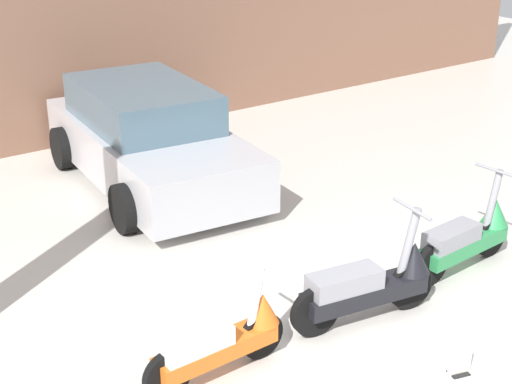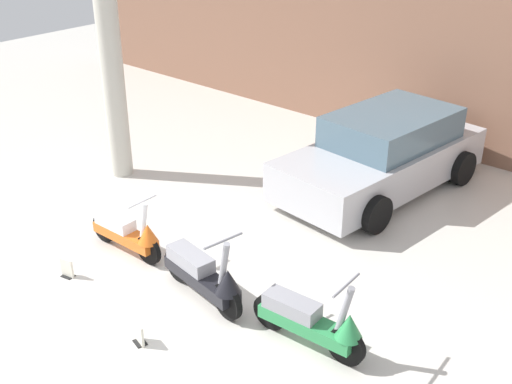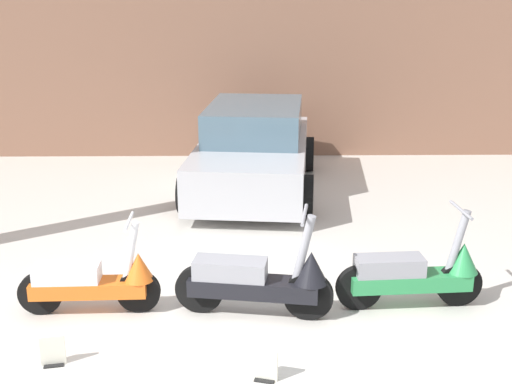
{
  "view_description": "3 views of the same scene",
  "coord_description": "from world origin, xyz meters",
  "px_view_note": "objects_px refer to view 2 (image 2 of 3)",
  "views": [
    {
      "loc": [
        -4.26,
        -3.55,
        3.88
      ],
      "look_at": [
        0.11,
        2.53,
        0.74
      ],
      "focal_mm": 55.0,
      "sensor_mm": 36.0,
      "label": 1
    },
    {
      "loc": [
        4.94,
        -3.59,
        4.76
      ],
      "look_at": [
        -0.3,
        2.45,
        0.73
      ],
      "focal_mm": 45.0,
      "sensor_mm": 36.0,
      "label": 2
    },
    {
      "loc": [
        0.1,
        -4.57,
        2.94
      ],
      "look_at": [
        0.21,
        2.88,
        0.61
      ],
      "focal_mm": 45.0,
      "sensor_mm": 36.0,
      "label": 3
    }
  ],
  "objects_px": {
    "scooter_front_right": "(204,275)",
    "scooter_front_center": "(312,321)",
    "placard_near_right_scooter": "(139,335)",
    "scooter_front_left": "(128,232)",
    "car_rear_left": "(383,154)",
    "support_column_side": "(111,60)",
    "placard_near_left_scooter": "(67,269)"
  },
  "relations": [
    {
      "from": "scooter_front_left",
      "to": "car_rear_left",
      "type": "height_order",
      "value": "car_rear_left"
    },
    {
      "from": "car_rear_left",
      "to": "support_column_side",
      "type": "distance_m",
      "value": 4.68
    },
    {
      "from": "scooter_front_center",
      "to": "scooter_front_left",
      "type": "bearing_deg",
      "value": 177.54
    },
    {
      "from": "scooter_front_center",
      "to": "support_column_side",
      "type": "xyz_separation_m",
      "value": [
        -5.24,
        1.53,
        1.66
      ]
    },
    {
      "from": "placard_near_right_scooter",
      "to": "support_column_side",
      "type": "bearing_deg",
      "value": 143.87
    },
    {
      "from": "scooter_front_center",
      "to": "support_column_side",
      "type": "distance_m",
      "value": 5.71
    },
    {
      "from": "scooter_front_left",
      "to": "scooter_front_right",
      "type": "distance_m",
      "value": 1.57
    },
    {
      "from": "placard_near_right_scooter",
      "to": "support_column_side",
      "type": "height_order",
      "value": "support_column_side"
    },
    {
      "from": "scooter_front_left",
      "to": "car_rear_left",
      "type": "distance_m",
      "value": 4.35
    },
    {
      "from": "car_rear_left",
      "to": "scooter_front_left",
      "type": "bearing_deg",
      "value": -15.04
    },
    {
      "from": "scooter_front_right",
      "to": "scooter_front_center",
      "type": "distance_m",
      "value": 1.52
    },
    {
      "from": "scooter_front_left",
      "to": "placard_near_left_scooter",
      "type": "relative_size",
      "value": 5.17
    },
    {
      "from": "scooter_front_right",
      "to": "scooter_front_center",
      "type": "relative_size",
      "value": 1.04
    },
    {
      "from": "scooter_front_right",
      "to": "support_column_side",
      "type": "distance_m",
      "value": 4.42
    },
    {
      "from": "scooter_front_center",
      "to": "placard_near_right_scooter",
      "type": "bearing_deg",
      "value": -144.7
    },
    {
      "from": "scooter_front_left",
      "to": "car_rear_left",
      "type": "xyz_separation_m",
      "value": [
        1.55,
        4.06,
        0.29
      ]
    },
    {
      "from": "car_rear_left",
      "to": "support_column_side",
      "type": "bearing_deg",
      "value": -50.68
    },
    {
      "from": "scooter_front_right",
      "to": "placard_near_right_scooter",
      "type": "relative_size",
      "value": 5.76
    },
    {
      "from": "scooter_front_right",
      "to": "placard_near_left_scooter",
      "type": "relative_size",
      "value": 5.76
    },
    {
      "from": "scooter_front_right",
      "to": "placard_near_right_scooter",
      "type": "xyz_separation_m",
      "value": [
        0.02,
        -1.06,
        -0.26
      ]
    },
    {
      "from": "car_rear_left",
      "to": "placard_near_right_scooter",
      "type": "bearing_deg",
      "value": 6.21
    },
    {
      "from": "scooter_front_left",
      "to": "scooter_front_right",
      "type": "xyz_separation_m",
      "value": [
        1.56,
        -0.08,
        0.04
      ]
    },
    {
      "from": "car_rear_left",
      "to": "support_column_side",
      "type": "height_order",
      "value": "support_column_side"
    },
    {
      "from": "placard_near_left_scooter",
      "to": "car_rear_left",
      "type": "bearing_deg",
      "value": 70.93
    },
    {
      "from": "scooter_front_center",
      "to": "placard_near_left_scooter",
      "type": "bearing_deg",
      "value": -167.09
    },
    {
      "from": "scooter_front_left",
      "to": "placard_near_right_scooter",
      "type": "xyz_separation_m",
      "value": [
        1.58,
        -1.14,
        -0.22
      ]
    },
    {
      "from": "support_column_side",
      "to": "placard_near_left_scooter",
      "type": "bearing_deg",
      "value": -51.15
    },
    {
      "from": "scooter_front_left",
      "to": "scooter_front_center",
      "type": "bearing_deg",
      "value": -0.38
    },
    {
      "from": "placard_near_right_scooter",
      "to": "scooter_front_left",
      "type": "bearing_deg",
      "value": 144.21
    },
    {
      "from": "scooter_front_right",
      "to": "car_rear_left",
      "type": "bearing_deg",
      "value": 99.04
    },
    {
      "from": "placard_near_left_scooter",
      "to": "placard_near_right_scooter",
      "type": "relative_size",
      "value": 1.0
    },
    {
      "from": "placard_near_left_scooter",
      "to": "placard_near_right_scooter",
      "type": "bearing_deg",
      "value": -7.89
    }
  ]
}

